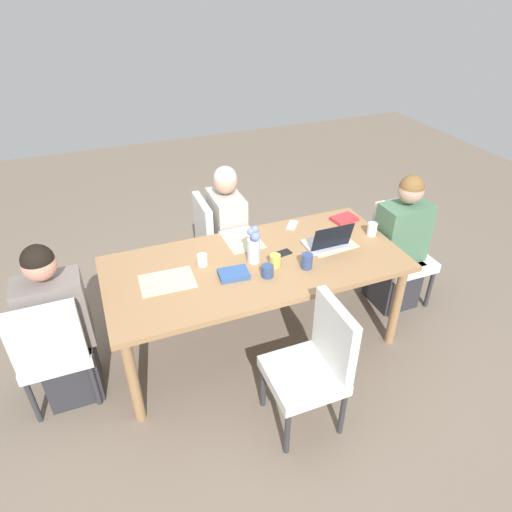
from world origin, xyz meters
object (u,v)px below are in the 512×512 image
(person_head_right_left_mid, at_px, (61,333))
(coffee_mug_far_left, at_px, (307,261))
(chair_near_left_near, at_px, (217,240))
(book_red_cover, at_px, (234,274))
(coffee_mug_near_right, at_px, (202,260))
(coffee_mug_centre_right, at_px, (275,261))
(book_blue_cover, at_px, (344,219))
(coffee_mug_centre_left, at_px, (372,229))
(chair_head_right_left_mid, at_px, (52,347))
(phone_silver, at_px, (292,225))
(person_head_left_left_far, at_px, (399,250))
(chair_far_right_near, at_px, (315,362))
(phone_black, at_px, (281,254))
(laptop_head_left_left_far, at_px, (328,242))
(chair_head_left_left_far, at_px, (399,247))
(flower_vase, at_px, (254,245))
(coffee_mug_near_left, at_px, (267,271))
(person_near_left_near, at_px, (228,239))
(dining_table, at_px, (256,270))

(person_head_right_left_mid, relative_size, coffee_mug_far_left, 10.97)
(chair_near_left_near, relative_size, book_red_cover, 4.50)
(coffee_mug_near_right, xyz_separation_m, coffee_mug_centre_right, (-0.47, 0.20, 0.00))
(book_blue_cover, bearing_deg, coffee_mug_centre_left, 96.47)
(chair_head_right_left_mid, relative_size, phone_silver, 6.00)
(person_head_left_left_far, distance_m, chair_far_right_near, 1.47)
(person_head_right_left_mid, bearing_deg, coffee_mug_centre_left, -179.75)
(person_head_left_left_far, bearing_deg, person_head_right_left_mid, 0.58)
(chair_far_right_near, distance_m, coffee_mug_near_right, 1.04)
(coffee_mug_centre_right, distance_m, phone_black, 0.17)
(laptop_head_left_left_far, relative_size, phone_silver, 2.13)
(chair_far_right_near, bearing_deg, book_red_cover, -67.54)
(coffee_mug_near_right, bearing_deg, phone_black, 172.39)
(coffee_mug_centre_right, height_order, phone_silver, coffee_mug_centre_right)
(chair_head_right_left_mid, bearing_deg, person_head_left_left_far, -177.85)
(person_head_right_left_mid, relative_size, laptop_head_left_left_far, 3.73)
(chair_head_right_left_mid, distance_m, chair_far_right_near, 1.66)
(chair_head_left_left_far, xyz_separation_m, coffee_mug_centre_left, (0.38, 0.09, 0.31))
(chair_head_right_left_mid, distance_m, coffee_mug_far_left, 1.75)
(chair_head_right_left_mid, distance_m, flower_vase, 1.46)
(chair_head_right_left_mid, relative_size, coffee_mug_near_left, 10.68)
(coffee_mug_centre_right, xyz_separation_m, phone_black, (-0.10, -0.12, -0.04))
(person_near_left_near, relative_size, coffee_mug_centre_left, 11.71)
(person_near_left_near, distance_m, coffee_mug_centre_left, 1.22)
(chair_near_left_near, xyz_separation_m, person_head_right_left_mid, (1.31, 0.78, 0.03))
(person_near_left_near, relative_size, chair_head_right_left_mid, 1.33)
(coffee_mug_near_right, bearing_deg, person_near_left_near, -121.65)
(chair_near_left_near, relative_size, flower_vase, 3.11)
(coffee_mug_centre_right, bearing_deg, chair_near_left_near, -79.99)
(coffee_mug_far_left, bearing_deg, chair_head_right_left_mid, -4.34)
(coffee_mug_near_right, height_order, phone_black, coffee_mug_near_right)
(coffee_mug_far_left, bearing_deg, flower_vase, -32.98)
(dining_table, distance_m, person_head_right_left_mid, 1.37)
(book_blue_cover, bearing_deg, coffee_mug_centre_right, 17.36)
(coffee_mug_centre_left, bearing_deg, flower_vase, 0.61)
(chair_near_left_near, relative_size, coffee_mug_near_left, 10.68)
(book_red_cover, xyz_separation_m, book_blue_cover, (-1.10, -0.41, -0.00))
(coffee_mug_centre_right, relative_size, book_blue_cover, 0.45)
(person_near_left_near, xyz_separation_m, coffee_mug_near_left, (0.01, 0.92, 0.27))
(laptop_head_left_left_far, height_order, phone_black, laptop_head_left_left_far)
(flower_vase, bearing_deg, coffee_mug_far_left, 147.02)
(chair_near_left_near, bearing_deg, chair_far_right_near, 94.66)
(book_blue_cover, bearing_deg, person_near_left_near, -35.31)
(coffee_mug_centre_left, distance_m, coffee_mug_centre_right, 0.88)
(person_near_left_near, height_order, book_red_cover, person_near_left_near)
(chair_head_right_left_mid, height_order, phone_black, chair_head_right_left_mid)
(person_head_right_left_mid, distance_m, phone_silver, 1.87)
(dining_table, distance_m, phone_silver, 0.61)
(dining_table, bearing_deg, coffee_mug_centre_right, 137.76)
(person_head_left_left_far, distance_m, laptop_head_left_left_far, 0.78)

